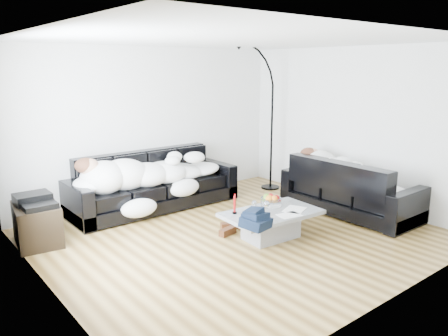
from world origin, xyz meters
TOP-DOWN VIEW (x-y plane):
  - ground at (0.00, 0.00)m, footprint 5.00×5.00m
  - wall_back at (0.00, 2.25)m, footprint 5.00×0.02m
  - wall_left at (-2.50, 0.00)m, footprint 0.02×4.50m
  - wall_right at (2.50, 0.00)m, footprint 0.02×4.50m
  - ceiling at (0.00, 0.00)m, footprint 5.00×5.00m
  - sofa_back at (-0.27, 1.79)m, footprint 2.77×0.96m
  - sofa_right at (2.03, -0.36)m, footprint 0.92×2.15m
  - sleeper_back at (-0.27, 1.74)m, footprint 2.34×0.81m
  - sleeper_right at (2.03, -0.36)m, footprint 0.78×1.84m
  - teal_cushion at (1.97, 0.31)m, footprint 0.42×0.38m
  - coffee_table at (0.29, -0.36)m, footprint 1.34×0.84m
  - fruit_bowl at (0.47, -0.17)m, footprint 0.37×0.37m
  - wine_glass_a at (0.08, -0.24)m, footprint 0.08×0.08m
  - wine_glass_b at (-0.04, -0.38)m, footprint 0.08×0.08m
  - wine_glass_c at (0.14, -0.41)m, footprint 0.08×0.08m
  - candle_left at (-0.16, -0.11)m, footprint 0.04×0.04m
  - candle_right at (-0.15, -0.12)m, footprint 0.06×0.06m
  - newspaper_a at (0.58, -0.50)m, footprint 0.40×0.36m
  - newspaper_b at (0.36, -0.61)m, footprint 0.33×0.26m
  - navy_jacket at (-0.26, -0.67)m, footprint 0.40×0.34m
  - shoes at (-0.01, 0.17)m, footprint 0.46×0.34m
  - av_cabinet at (-2.22, 1.44)m, footprint 0.62×0.83m
  - stereo at (-2.22, 1.44)m, footprint 0.44×0.35m
  - floor_lamp at (2.06, 1.45)m, footprint 0.93×0.54m

SIDE VIEW (x-z plane):
  - ground at x=0.00m, z-range 0.00..0.00m
  - shoes at x=-0.01m, z-range 0.00..0.11m
  - coffee_table at x=0.29m, z-range 0.00..0.38m
  - av_cabinet at x=-2.22m, z-range 0.00..0.53m
  - newspaper_a at x=0.58m, z-range 0.38..0.39m
  - newspaper_b at x=0.36m, z-range 0.38..0.39m
  - sofa_right at x=2.03m, z-range 0.00..0.87m
  - sofa_back at x=-0.27m, z-range 0.00..0.91m
  - wine_glass_a at x=0.08m, z-range 0.38..0.54m
  - wine_glass_b at x=-0.04m, z-range 0.38..0.55m
  - fruit_bowl at x=0.47m, z-range 0.38..0.56m
  - wine_glass_c at x=0.14m, z-range 0.38..0.57m
  - candle_left at x=-0.16m, z-range 0.38..0.61m
  - candle_right at x=-0.15m, z-range 0.38..0.65m
  - navy_jacket at x=-0.26m, z-range 0.46..0.65m
  - stereo at x=-2.22m, z-range 0.53..0.66m
  - sleeper_right at x=2.03m, z-range 0.42..0.87m
  - sleeper_back at x=-0.27m, z-range 0.42..0.89m
  - teal_cushion at x=1.97m, z-range 0.62..0.82m
  - floor_lamp at x=2.06m, z-range 0.00..2.39m
  - wall_back at x=0.00m, z-range 0.00..2.60m
  - wall_left at x=-2.50m, z-range 0.00..2.60m
  - wall_right at x=2.50m, z-range 0.00..2.60m
  - ceiling at x=0.00m, z-range 2.60..2.60m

